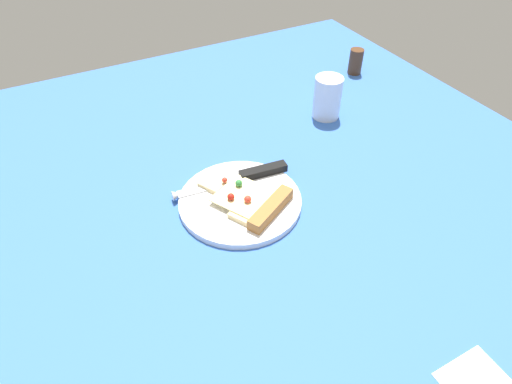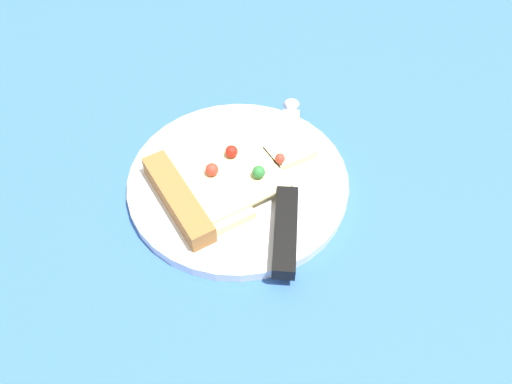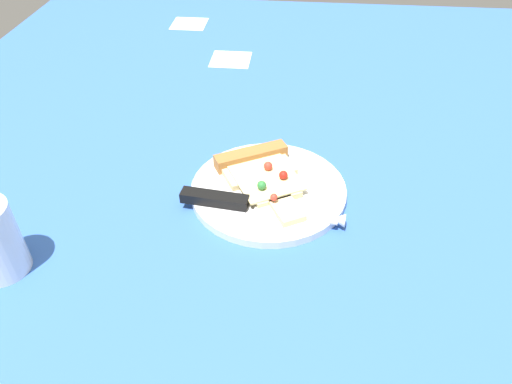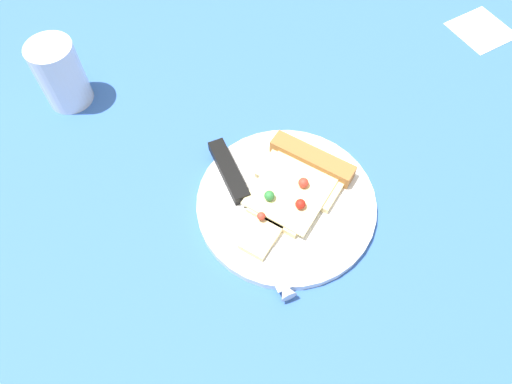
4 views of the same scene
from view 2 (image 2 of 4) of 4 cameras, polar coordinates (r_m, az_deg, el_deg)
name	(u,v)px [view 2 (image 2 of 4)]	position (r cm, az deg, el deg)	size (l,w,h in cm)	color
ground_plane	(161,144)	(65.35, -10.18, 5.09)	(159.74, 159.74, 3.00)	#3360B7
plate	(238,182)	(57.56, -1.92, 1.04)	(23.77, 23.77, 1.27)	silver
pizza_slice	(217,183)	(55.74, -4.24, 0.96)	(19.01, 15.19, 2.67)	beige
knife	(287,196)	(54.89, 3.36, -0.40)	(4.80, 24.08, 2.45)	silver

